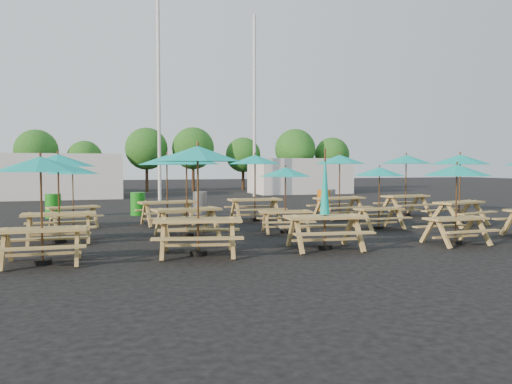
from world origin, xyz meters
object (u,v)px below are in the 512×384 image
object	(u,v)px
picnic_unit_13	(460,164)
waste_bin_0	(53,206)
waste_bin_3	(324,200)
picnic_unit_0	(41,172)
picnic_unit_2	(73,174)
picnic_unit_6	(325,208)
picnic_unit_8	(255,164)
waste_bin_1	(138,204)
picnic_unit_7	(285,176)
picnic_unit_1	(58,167)
picnic_unit_11	(340,164)
picnic_unit_3	(198,161)
picnic_unit_14	(406,164)
picnic_unit_4	(186,164)
waste_bin_4	(329,199)
picnic_unit_10	(379,176)
picnic_unit_5	(167,165)
waste_bin_2	(200,203)
picnic_unit_9	(457,176)

from	to	relation	value
picnic_unit_13	waste_bin_0	size ratio (longest dim) A/B	2.59
waste_bin_0	waste_bin_3	xyz separation A→B (m)	(11.52, -0.32, 0.00)
picnic_unit_0	picnic_unit_2	size ratio (longest dim) A/B	1.08
picnic_unit_6	picnic_unit_8	world-z (taller)	picnic_unit_8
picnic_unit_0	waste_bin_1	xyz separation A→B (m)	(2.69, 9.99, -1.46)
waste_bin_1	picnic_unit_7	bearing A→B (deg)	-60.80
picnic_unit_6	picnic_unit_7	distance (m)	3.17
picnic_unit_0	picnic_unit_1	world-z (taller)	picnic_unit_1
picnic_unit_6	picnic_unit_11	world-z (taller)	picnic_unit_11
picnic_unit_3	waste_bin_0	bearing A→B (deg)	123.44
picnic_unit_6	picnic_unit_14	size ratio (longest dim) A/B	0.98
picnic_unit_7	picnic_unit_8	world-z (taller)	picnic_unit_8
picnic_unit_3	picnic_unit_14	distance (m)	11.77
picnic_unit_4	waste_bin_4	xyz separation A→B (m)	(7.91, 6.93, -1.62)
picnic_unit_7	picnic_unit_13	size ratio (longest dim) A/B	0.82
picnic_unit_13	waste_bin_4	size ratio (longest dim) A/B	2.59
picnic_unit_10	waste_bin_0	bearing A→B (deg)	143.05
waste_bin_3	waste_bin_1	bearing A→B (deg)	177.08
picnic_unit_8	picnic_unit_10	distance (m)	4.70
picnic_unit_8	picnic_unit_14	bearing A→B (deg)	-0.75
picnic_unit_2	picnic_unit_8	world-z (taller)	picnic_unit_8
waste_bin_3	picnic_unit_4	bearing A→B (deg)	-139.05
picnic_unit_2	picnic_unit_8	size ratio (longest dim) A/B	0.85
picnic_unit_13	picnic_unit_11	bearing A→B (deg)	116.71
picnic_unit_5	picnic_unit_6	bearing A→B (deg)	-72.54
picnic_unit_2	picnic_unit_11	size ratio (longest dim) A/B	0.84
picnic_unit_5	picnic_unit_11	world-z (taller)	picnic_unit_11
waste_bin_1	picnic_unit_1	bearing A→B (deg)	-110.35
picnic_unit_13	waste_bin_0	xyz separation A→B (m)	(-13.55, 6.85, -1.63)
picnic_unit_6	picnic_unit_4	bearing A→B (deg)	138.25
waste_bin_0	waste_bin_1	xyz separation A→B (m)	(3.26, 0.10, 0.00)
waste_bin_2	waste_bin_4	size ratio (longest dim) A/B	1.00
picnic_unit_10	picnic_unit_13	bearing A→B (deg)	-3.86
picnic_unit_0	picnic_unit_11	distance (m)	11.82
picnic_unit_2	picnic_unit_10	world-z (taller)	picnic_unit_2
picnic_unit_8	waste_bin_1	xyz separation A→B (m)	(-4.00, 3.48, -1.64)
picnic_unit_4	picnic_unit_9	size ratio (longest dim) A/B	1.17
picnic_unit_14	waste_bin_3	world-z (taller)	picnic_unit_14
picnic_unit_3	picnic_unit_9	bearing A→B (deg)	8.44
picnic_unit_5	waste_bin_4	world-z (taller)	picnic_unit_5
waste_bin_3	picnic_unit_14	bearing A→B (deg)	-54.58
waste_bin_1	picnic_unit_3	bearing A→B (deg)	-86.55
picnic_unit_11	waste_bin_1	distance (m)	8.42
picnic_unit_4	picnic_unit_3	bearing A→B (deg)	-104.23
picnic_unit_0	picnic_unit_11	xyz separation A→B (m)	(10.04, 6.24, 0.20)
picnic_unit_0	picnic_unit_3	size ratio (longest dim) A/B	0.90
picnic_unit_11	picnic_unit_14	size ratio (longest dim) A/B	0.99
waste_bin_1	picnic_unit_4	bearing A→B (deg)	-82.71
picnic_unit_6	picnic_unit_14	distance (m)	9.43
picnic_unit_6	waste_bin_1	xyz separation A→B (m)	(-3.73, 10.03, -0.54)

